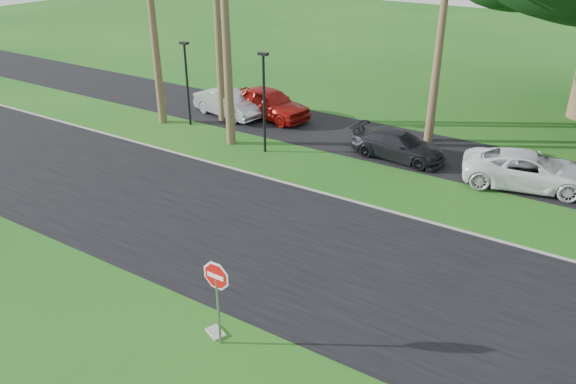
% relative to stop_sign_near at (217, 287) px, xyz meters
% --- Properties ---
extents(ground, '(120.00, 120.00, 0.00)m').
position_rel_stop_sign_near_xyz_m(ground, '(-0.50, 3.00, -1.77)').
color(ground, '#145315').
rests_on(ground, ground).
extents(road, '(120.00, 8.00, 0.02)m').
position_rel_stop_sign_near_xyz_m(road, '(-0.50, 5.00, -1.76)').
color(road, black).
rests_on(road, ground).
extents(parking_strip, '(120.00, 5.00, 0.02)m').
position_rel_stop_sign_near_xyz_m(parking_strip, '(-0.50, 15.50, -1.76)').
color(parking_strip, black).
rests_on(parking_strip, ground).
extents(curb, '(120.00, 0.12, 0.06)m').
position_rel_stop_sign_near_xyz_m(curb, '(-0.50, 9.05, -1.74)').
color(curb, gray).
rests_on(curb, ground).
extents(stop_sign_near, '(1.05, 0.07, 2.62)m').
position_rel_stop_sign_near_xyz_m(stop_sign_near, '(0.00, 0.00, 0.00)').
color(stop_sign_near, gray).
rests_on(stop_sign_near, ground).
extents(streetlight_left, '(0.45, 0.25, 4.34)m').
position_rel_stop_sign_near_xyz_m(streetlight_left, '(-12.00, 12.50, 0.72)').
color(streetlight_left, black).
rests_on(streetlight_left, ground).
extents(streetlight_right, '(0.45, 0.25, 4.64)m').
position_rel_stop_sign_near_xyz_m(streetlight_right, '(-6.50, 11.50, 0.88)').
color(streetlight_right, black).
rests_on(streetlight_right, ground).
extents(car_silver, '(4.49, 2.26, 1.41)m').
position_rel_stop_sign_near_xyz_m(car_silver, '(-11.16, 14.70, -1.07)').
color(car_silver, '#AFB1B7').
rests_on(car_silver, ground).
extents(car_red, '(5.06, 2.61, 1.65)m').
position_rel_stop_sign_near_xyz_m(car_red, '(-9.06, 15.67, -0.95)').
color(car_red, maroon).
rests_on(car_red, ground).
extents(car_dark, '(4.44, 1.99, 1.26)m').
position_rel_stop_sign_near_xyz_m(car_dark, '(-0.91, 14.05, -1.14)').
color(car_dark, black).
rests_on(car_dark, ground).
extents(car_minivan, '(5.53, 3.47, 1.42)m').
position_rel_stop_sign_near_xyz_m(car_minivan, '(4.66, 14.11, -1.06)').
color(car_minivan, white).
rests_on(car_minivan, ground).
extents(utility_slab, '(0.64, 0.53, 0.06)m').
position_rel_stop_sign_near_xyz_m(utility_slab, '(-0.34, 0.21, -1.74)').
color(utility_slab, '#989991').
rests_on(utility_slab, ground).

